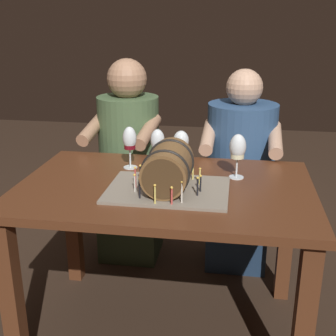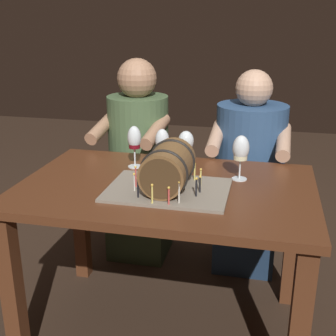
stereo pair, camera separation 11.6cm
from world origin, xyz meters
The scene contains 9 objects.
ground_plane centered at (0.00, 0.00, 0.00)m, with size 8.00×8.00×0.00m, color #332319.
dining_table centered at (0.00, 0.00, 0.61)m, with size 1.25×0.81×0.73m.
barrel_cake centered at (0.02, -0.07, 0.81)m, with size 0.49×0.35×0.20m.
wine_glass_empty centered at (-0.07, 0.23, 0.85)m, with size 0.07×0.07×0.18m.
wine_glass_red centered at (-0.20, 0.20, 0.86)m, with size 0.07×0.07×0.20m.
wine_glass_white centered at (0.30, 0.14, 0.86)m, with size 0.07×0.07×0.20m.
wine_glass_rose centered at (0.03, 0.27, 0.84)m, with size 0.07×0.07×0.17m.
person_seated_left centered at (-0.32, 0.66, 0.56)m, with size 0.41×0.50×1.19m.
person_seated_right centered at (0.32, 0.66, 0.55)m, with size 0.42×0.49×1.14m.
Camera 2 is at (0.40, -1.70, 1.41)m, focal length 47.45 mm.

